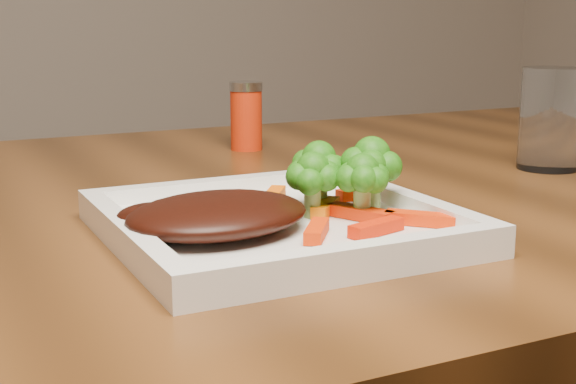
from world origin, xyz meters
name	(u,v)px	position (x,y,z in m)	size (l,w,h in m)	color
plate	(277,229)	(-0.22, -0.16, 0.76)	(0.27, 0.27, 0.01)	white
steak	(218,214)	(-0.27, -0.17, 0.78)	(0.15, 0.12, 0.03)	black
broccoli_0	(319,170)	(-0.16, -0.13, 0.80)	(0.06, 0.06, 0.07)	#2F7A14
broccoli_1	(371,175)	(-0.13, -0.16, 0.79)	(0.06, 0.06, 0.06)	#2A6711
broccoli_2	(362,184)	(-0.15, -0.18, 0.79)	(0.05, 0.05, 0.06)	#307613
broccoli_3	(313,181)	(-0.18, -0.16, 0.79)	(0.05, 0.05, 0.06)	#136C12
carrot_0	(376,228)	(-0.16, -0.23, 0.77)	(0.05, 0.01, 0.01)	red
carrot_1	(421,219)	(-0.12, -0.22, 0.77)	(0.06, 0.02, 0.01)	red
carrot_2	(317,231)	(-0.21, -0.22, 0.77)	(0.05, 0.01, 0.01)	red
carrot_3	(360,193)	(-0.11, -0.12, 0.77)	(0.05, 0.01, 0.01)	#FF2D04
carrot_4	(274,196)	(-0.19, -0.09, 0.77)	(0.05, 0.01, 0.01)	#FF6204
carrot_5	(360,213)	(-0.15, -0.18, 0.77)	(0.06, 0.02, 0.01)	red
carrot_6	(325,207)	(-0.17, -0.15, 0.77)	(0.05, 0.01, 0.01)	#FC6E04
spice_shaker	(246,116)	(-0.07, 0.25, 0.80)	(0.04, 0.04, 0.09)	red
drinking_glass	(550,119)	(0.20, -0.04, 0.81)	(0.07, 0.07, 0.12)	silver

